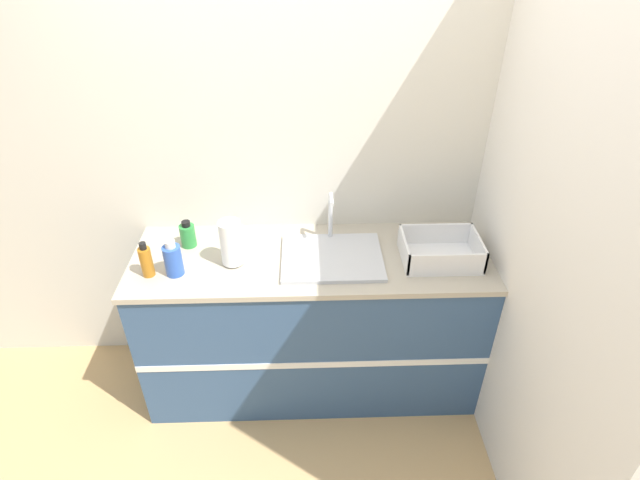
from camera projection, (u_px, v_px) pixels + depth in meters
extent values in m
plane|color=tan|center=(314.00, 419.00, 2.86)|extent=(12.00, 12.00, 0.00)
cube|color=beige|center=(310.00, 163.00, 2.68)|extent=(4.25, 0.06, 2.60)
cube|color=silver|center=(508.00, 191.00, 2.42)|extent=(0.06, 2.62, 2.60)
cube|color=#33517A|center=(313.00, 324.00, 2.87)|extent=(1.85, 0.62, 0.90)
cube|color=white|center=(314.00, 364.00, 2.62)|extent=(1.85, 0.01, 0.04)
cube|color=#B2A893|center=(312.00, 258.00, 2.61)|extent=(1.88, 0.64, 0.03)
cube|color=silver|center=(332.00, 257.00, 2.57)|extent=(0.52, 0.41, 0.02)
cylinder|color=silver|center=(331.00, 215.00, 2.65)|extent=(0.02, 0.02, 0.26)
cylinder|color=silver|center=(331.00, 199.00, 2.53)|extent=(0.02, 0.11, 0.02)
cylinder|color=#4C4C51|center=(234.00, 262.00, 2.55)|extent=(0.08, 0.08, 0.01)
cylinder|color=white|center=(231.00, 242.00, 2.48)|extent=(0.11, 0.11, 0.24)
cube|color=white|center=(439.00, 258.00, 2.57)|extent=(0.39, 0.29, 0.01)
cube|color=white|center=(447.00, 264.00, 2.42)|extent=(0.39, 0.01, 0.12)
cube|color=white|center=(435.00, 233.00, 2.65)|extent=(0.39, 0.01, 0.12)
cube|color=white|center=(404.00, 249.00, 2.53)|extent=(0.01, 0.29, 0.12)
cube|color=white|center=(478.00, 248.00, 2.54)|extent=(0.01, 0.29, 0.12)
cylinder|color=#2D8C3D|center=(188.00, 236.00, 2.65)|extent=(0.08, 0.08, 0.12)
cylinder|color=black|center=(186.00, 224.00, 2.61)|extent=(0.04, 0.04, 0.03)
cylinder|color=#B26B19|center=(147.00, 262.00, 2.43)|extent=(0.06, 0.06, 0.16)
cylinder|color=black|center=(143.00, 246.00, 2.37)|extent=(0.03, 0.03, 0.03)
cylinder|color=#2D56B7|center=(173.00, 260.00, 2.43)|extent=(0.09, 0.09, 0.16)
cylinder|color=silver|center=(170.00, 244.00, 2.38)|extent=(0.05, 0.05, 0.03)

